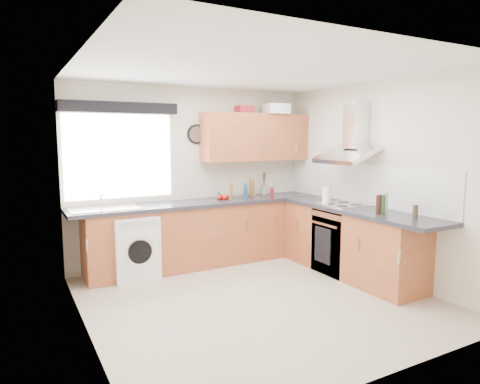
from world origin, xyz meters
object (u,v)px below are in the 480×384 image
oven (342,241)px  extractor_hood (351,140)px  upper_cabinets (256,137)px  washing_machine (134,247)px

oven → extractor_hood: extractor_hood is taller
extractor_hood → upper_cabinets: bearing=116.1°
washing_machine → oven: bearing=-23.1°
extractor_hood → upper_cabinets: (-0.65, 1.33, 0.03)m
oven → washing_machine: bearing=156.3°
oven → extractor_hood: 1.35m
extractor_hood → upper_cabinets: size_ratio=0.46×
upper_cabinets → oven: bearing=-67.5°
upper_cabinets → extractor_hood: bearing=-63.9°
oven → washing_machine: (-2.50, 1.10, -0.02)m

